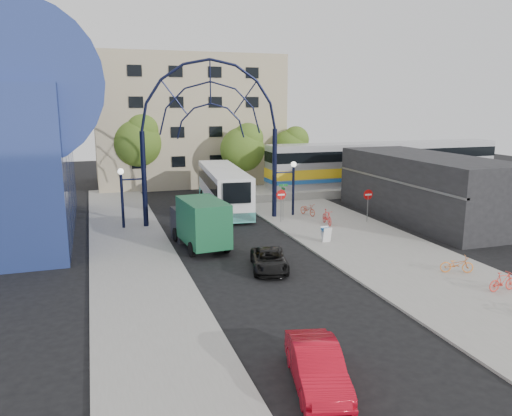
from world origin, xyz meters
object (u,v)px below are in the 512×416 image
object	(u,v)px
city_bus	(223,188)
green_truck	(199,222)
stop_sign	(281,198)
tree_north_b	(138,140)
black_suv	(269,260)
tree_north_a	(244,147)
do_not_enter_sign	(368,198)
tree_north_c	(292,147)
street_name_sign	(283,194)
red_sedan	(317,367)
bike_far_b	(503,281)
gateway_arch	(211,108)
bike_near_b	(327,217)
train_car	(385,163)
bike_far_a	(457,264)
sandwich_board	(326,233)
bike_near_a	(308,209)

from	to	relation	value
city_bus	green_truck	bearing A→B (deg)	-106.58
stop_sign	green_truck	bearing A→B (deg)	-150.15
tree_north_b	black_suv	size ratio (longest dim) A/B	1.99
tree_north_a	city_bus	bearing A→B (deg)	-118.83
do_not_enter_sign	tree_north_c	size ratio (longest dim) A/B	0.38
street_name_sign	red_sedan	world-z (taller)	street_name_sign
black_suv	bike_far_b	size ratio (longest dim) A/B	2.54
gateway_arch	tree_north_a	world-z (taller)	gateway_arch
gateway_arch	bike_near_b	size ratio (longest dim) A/B	7.40
train_car	tree_north_c	bearing A→B (deg)	143.04
gateway_arch	stop_sign	bearing A→B (deg)	-22.63
gateway_arch	bike_far_a	size ratio (longest dim) A/B	7.86
tree_north_a	green_truck	distance (m)	20.10
red_sedan	bike_far_b	xyz separation A→B (m)	(11.88, 4.54, -0.11)
black_suv	do_not_enter_sign	bearing A→B (deg)	49.88
tree_north_a	tree_north_c	size ratio (longest dim) A/B	1.08
gateway_arch	stop_sign	size ratio (longest dim) A/B	5.46
tree_north_a	bike_far_b	distance (m)	30.88
street_name_sign	green_truck	distance (m)	8.85
do_not_enter_sign	green_truck	world-z (taller)	green_truck
do_not_enter_sign	tree_north_c	distance (m)	18.11
street_name_sign	tree_north_a	bearing A→B (deg)	86.04
train_car	green_truck	bearing A→B (deg)	-147.74
bike_near_b	bike_far_a	world-z (taller)	bike_near_b
do_not_enter_sign	city_bus	world-z (taller)	city_bus
gateway_arch	tree_north_a	xyz separation A→B (m)	(6.12, 11.93, -3.95)
gateway_arch	tree_north_b	xyz separation A→B (m)	(-3.88, 15.93, -3.29)
gateway_arch	tree_north_c	bearing A→B (deg)	48.96
street_name_sign	tree_north_c	size ratio (longest dim) A/B	0.43
tree_north_b	green_truck	distance (m)	22.36
bike_near_b	red_sedan	bearing A→B (deg)	-111.11
sandwich_board	black_suv	xyz separation A→B (m)	(-5.24, -3.71, -0.18)
bike_near_b	bike_far_b	distance (m)	14.85
tree_north_a	red_sedan	world-z (taller)	tree_north_a
green_truck	bike_near_a	size ratio (longest dim) A/B	3.56
do_not_enter_sign	bike_near_b	distance (m)	3.50
street_name_sign	sandwich_board	world-z (taller)	street_name_sign
black_suv	tree_north_c	bearing A→B (deg)	79.24
tree_north_a	tree_north_c	bearing A→B (deg)	18.44
train_car	stop_sign	bearing A→B (deg)	-146.66
sandwich_board	black_suv	distance (m)	6.43
gateway_arch	stop_sign	world-z (taller)	gateway_arch
do_not_enter_sign	tree_north_a	xyz separation A→B (m)	(-4.88, 15.93, 2.63)
gateway_arch	tree_north_c	xyz separation A→B (m)	(12.12, 13.93, -4.28)
sandwich_board	bike_far_b	size ratio (longest dim) A/B	0.62
train_car	city_bus	xyz separation A→B (m)	(-17.97, -3.51, -1.06)
do_not_enter_sign	black_suv	bearing A→B (deg)	-143.98
green_truck	black_suv	world-z (taller)	green_truck
red_sedan	bike_near_b	size ratio (longest dim) A/B	2.31
gateway_arch	tree_north_a	size ratio (longest dim) A/B	1.95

